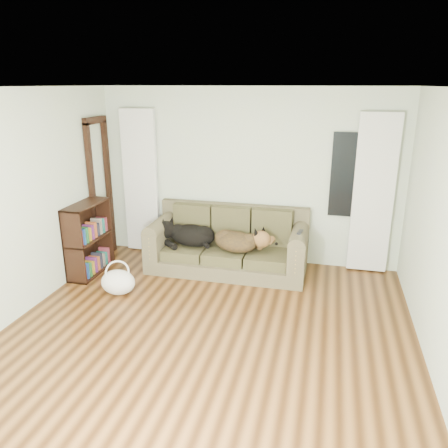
% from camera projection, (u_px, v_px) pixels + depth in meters
% --- Properties ---
extents(floor, '(5.00, 5.00, 0.00)m').
position_uv_depth(floor, '(201.00, 345.00, 4.61)').
color(floor, '#371F0B').
rests_on(floor, ground).
extents(ceiling, '(5.00, 5.00, 0.00)m').
position_uv_depth(ceiling, '(196.00, 87.00, 3.81)').
color(ceiling, white).
rests_on(ceiling, ground).
extents(wall_back, '(4.50, 0.04, 2.60)m').
position_uv_depth(wall_back, '(248.00, 177.00, 6.52)').
color(wall_back, beige).
rests_on(wall_back, ground).
extents(wall_left, '(0.04, 5.00, 2.60)m').
position_uv_depth(wall_left, '(0.00, 212.00, 4.72)').
color(wall_left, beige).
rests_on(wall_left, ground).
extents(curtain_left, '(0.55, 0.08, 2.25)m').
position_uv_depth(curtain_left, '(141.00, 182.00, 6.88)').
color(curtain_left, silver).
rests_on(curtain_left, ground).
extents(curtain_right, '(0.55, 0.08, 2.25)m').
position_uv_depth(curtain_right, '(373.00, 195.00, 6.09)').
color(curtain_right, silver).
rests_on(curtain_right, ground).
extents(window_pane, '(0.50, 0.03, 1.20)m').
position_uv_depth(window_pane, '(349.00, 175.00, 6.13)').
color(window_pane, black).
rests_on(window_pane, wall_back).
extents(door_casing, '(0.07, 0.60, 2.10)m').
position_uv_depth(door_casing, '(101.00, 192.00, 6.68)').
color(door_casing, black).
rests_on(door_casing, ground).
extents(sofa, '(2.28, 0.98, 0.93)m').
position_uv_depth(sofa, '(227.00, 241.00, 6.34)').
color(sofa, brown).
rests_on(sofa, floor).
extents(dog_black_lab, '(0.83, 0.68, 0.30)m').
position_uv_depth(dog_black_lab, '(189.00, 236.00, 6.45)').
color(dog_black_lab, black).
rests_on(dog_black_lab, sofa).
extents(dog_shepherd, '(0.82, 0.71, 0.30)m').
position_uv_depth(dog_shepherd, '(238.00, 241.00, 6.20)').
color(dog_shepherd, black).
rests_on(dog_shepherd, sofa).
extents(tv_remote, '(0.07, 0.16, 0.02)m').
position_uv_depth(tv_remote, '(300.00, 232.00, 5.86)').
color(tv_remote, black).
rests_on(tv_remote, sofa).
extents(tote_bag, '(0.53, 0.45, 0.33)m').
position_uv_depth(tote_bag, '(118.00, 283.00, 5.68)').
color(tote_bag, white).
rests_on(tote_bag, floor).
extents(bookshelf, '(0.39, 0.86, 1.04)m').
position_uv_depth(bookshelf, '(89.00, 240.00, 6.23)').
color(bookshelf, black).
rests_on(bookshelf, floor).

